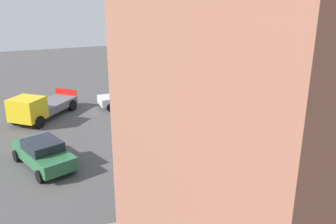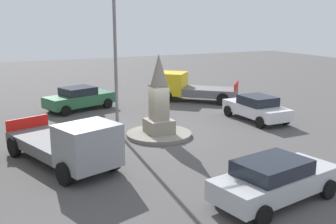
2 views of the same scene
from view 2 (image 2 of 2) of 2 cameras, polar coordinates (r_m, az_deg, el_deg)
The scene contains 9 objects.
ground_plane at distance 20.31m, azimuth -1.26°, elevation -3.41°, with size 80.00×80.00×0.00m, color #4F4C4C.
traffic_island at distance 20.28m, azimuth -1.26°, elevation -3.15°, with size 3.24×3.24×0.19m, color gray.
monument at distance 19.85m, azimuth -1.28°, elevation 1.79°, with size 1.26×1.26×3.90m.
streetlamp at distance 20.23m, azimuth -7.47°, elevation 10.66°, with size 3.19×0.28×8.24m.
car_white_waiting at distance 23.76m, azimuth 12.29°, elevation 0.59°, with size 2.00×4.33×1.44m.
car_green_passing at distance 26.50m, azimuth -12.33°, elevation 1.92°, with size 4.73×3.09×1.48m.
car_silver_far_side at distance 13.54m, azimuth 14.78°, elevation -9.11°, with size 4.73×2.60×1.43m.
truck_grey_near_island at distance 16.30m, azimuth -13.59°, elevation -4.52°, with size 3.80×6.19×2.01m.
truck_yellow_parked_right at distance 28.83m, azimuth 2.90°, elevation 3.47°, with size 5.44×5.17×1.96m.
Camera 2 is at (7.97, 17.76, 5.79)m, focal length 43.45 mm.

